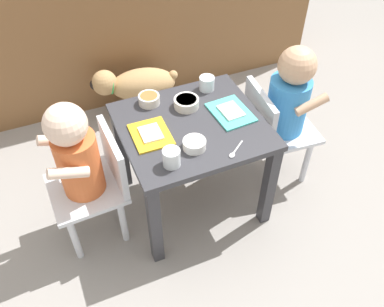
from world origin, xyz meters
The scene contains 14 objects.
ground_plane centered at (0.00, 0.00, 0.00)m, with size 7.00×7.00×0.00m, color gray.
kitchen_cabinet_back centered at (0.00, 1.00, 0.46)m, with size 2.27×0.30×0.92m, color brown.
dining_table centered at (0.00, 0.00, 0.38)m, with size 0.56×0.51×0.46m.
seated_child_left centered at (-0.44, 0.01, 0.43)m, with size 0.29×0.29×0.69m.
seated_child_right centered at (0.44, 0.01, 0.43)m, with size 0.30×0.30×0.69m.
dog centered at (-0.03, 0.70, 0.20)m, with size 0.47×0.25×0.31m.
food_tray_left centered at (-0.17, 0.00, 0.47)m, with size 0.14×0.17×0.02m.
food_tray_right centered at (0.17, 0.00, 0.47)m, with size 0.15×0.19×0.02m.
water_cup_left centered at (-0.15, -0.17, 0.49)m, with size 0.06×0.06×0.07m.
water_cup_right centered at (0.15, 0.19, 0.49)m, with size 0.06×0.06×0.06m.
veggie_bowl_near centered at (0.02, 0.11, 0.49)m, with size 0.10×0.10×0.04m.
cereal_bowl_right_side centered at (-0.04, -0.13, 0.48)m, with size 0.09×0.09×0.04m.
veggie_bowl_far centered at (-0.11, 0.19, 0.49)m, with size 0.09×0.09×0.04m.
spoon_by_left_tray centered at (0.08, -0.20, 0.47)m, with size 0.09×0.07×0.01m.
Camera 1 is at (-0.48, -1.13, 1.52)m, focal length 38.80 mm.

